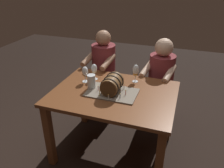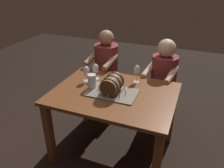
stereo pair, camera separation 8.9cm
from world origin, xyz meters
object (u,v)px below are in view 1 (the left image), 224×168
Objects in this scene: wine_glass_empty at (85,72)px; wine_glass_amber at (136,71)px; barrel_cake at (112,86)px; beer_pint at (91,83)px; wine_glass_white at (94,69)px; person_seated_right at (160,88)px; dining_table at (114,102)px; person_seated_left at (104,79)px.

wine_glass_amber is at bearing 19.02° from wine_glass_empty.
beer_pint is at bearing 174.73° from barrel_cake.
wine_glass_white is 0.89m from person_seated_right.
dining_table is 1.03× the size of person_seated_left.
dining_table is 0.41m from wine_glass_amber.
beer_pint is at bearing -79.04° from person_seated_left.
dining_table is at bearing -18.71° from wine_glass_empty.
barrel_cake is 0.36m from wine_glass_amber.
barrel_cake is at bearing -22.49° from wine_glass_empty.
person_seated_right reaches higher than wine_glass_amber.
dining_table is at bearing -115.57° from wine_glass_amber.
wine_glass_amber is 1.31× the size of beer_pint.
wine_glass_empty is at bearing -142.67° from person_seated_right.
wine_glass_amber is at bearing -120.57° from person_seated_right.
wine_glass_white is (-0.30, 0.21, 0.24)m from dining_table.
beer_pint is (-0.38, -0.30, -0.06)m from wine_glass_amber.
wine_glass_white is 0.23m from beer_pint.
person_seated_left is (-0.08, 0.47, -0.34)m from wine_glass_white.
barrel_cake is 0.87m from person_seated_right.
beer_pint is 0.13× the size of person_seated_right.
barrel_cake is at bearing -115.39° from dining_table.
wine_glass_empty is 0.18m from beer_pint.
wine_glass_white is at bearing -144.67° from person_seated_right.
wine_glass_amber is 0.49m from beer_pint.
beer_pint reaches higher than dining_table.
beer_pint is at bearing -141.81° from wine_glass_amber.
dining_table is 6.12× the size of wine_glass_amber.
person_seated_right is (0.67, 0.47, -0.36)m from wine_glass_white.
person_seated_left reaches higher than wine_glass_empty.
wine_glass_empty is at bearing -127.72° from wine_glass_white.
person_seated_right reaches higher than wine_glass_empty.
wine_glass_white is 0.11m from wine_glass_empty.
dining_table is at bearing -118.45° from person_seated_right.
person_seated_right reaches higher than dining_table.
barrel_cake is 2.82× the size of wine_glass_empty.
barrel_cake is 3.27× the size of beer_pint.
wine_glass_empty is 1.16× the size of beer_pint.
wine_glass_empty is (-0.37, 0.12, 0.24)m from dining_table.
barrel_cake is 0.43× the size of person_seated_right.
wine_glass_white is at bearing -80.98° from person_seated_left.
wine_glass_white is at bearing 140.69° from barrel_cake.
beer_pint is at bearing -44.96° from wine_glass_empty.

